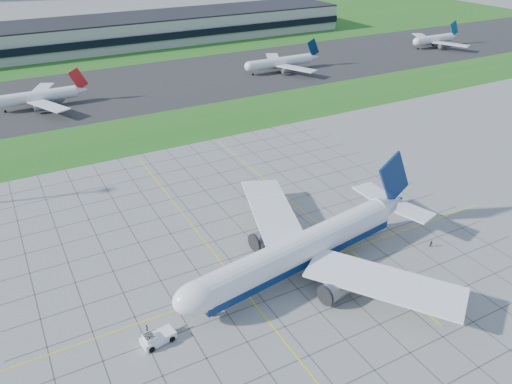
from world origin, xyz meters
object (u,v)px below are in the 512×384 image
(distant_jet_3, at_px, (435,39))
(airliner, at_px, (301,250))
(distant_jet_1, at_px, (40,96))
(pushback_tug, at_px, (157,338))
(distant_jet_2, at_px, (281,62))
(crew_far, at_px, (431,244))
(crew_near, at_px, (147,328))

(distant_jet_3, bearing_deg, airliner, -142.71)
(distant_jet_1, bearing_deg, pushback_tug, -90.24)
(airliner, relative_size, distant_jet_1, 1.53)
(distant_jet_1, bearing_deg, distant_jet_2, -0.01)
(crew_far, height_order, distant_jet_1, distant_jet_1)
(distant_jet_2, bearing_deg, pushback_tug, -128.08)
(crew_far, bearing_deg, distant_jet_3, 59.53)
(airliner, relative_size, distant_jet_3, 1.53)
(pushback_tug, relative_size, distant_jet_1, 0.21)
(distant_jet_3, bearing_deg, crew_near, -147.02)
(pushback_tug, xyz_separation_m, distant_jet_3, (219.21, 146.14, 3.37))
(airliner, bearing_deg, distant_jet_1, 94.53)
(airliner, xyz_separation_m, crew_near, (-34.76, -1.73, -4.74))
(distant_jet_1, xyz_separation_m, distant_jet_3, (218.61, 1.67, -0.00))
(crew_near, height_order, distant_jet_1, distant_jet_1)
(crew_near, xyz_separation_m, distant_jet_1, (1.27, 141.03, 3.61))
(airliner, height_order, pushback_tug, airliner)
(pushback_tug, bearing_deg, distant_jet_1, 80.77)
(distant_jet_3, bearing_deg, distant_jet_1, -179.56)
(pushback_tug, distance_m, distant_jet_2, 183.53)
(airliner, bearing_deg, pushback_tug, 179.63)
(crew_near, bearing_deg, crew_far, -85.47)
(distant_jet_2, relative_size, distant_jet_3, 1.00)
(crew_near, bearing_deg, distant_jet_3, -47.92)
(airliner, height_order, distant_jet_3, airliner)
(airliner, relative_size, pushback_tug, 7.19)
(crew_far, height_order, distant_jet_2, distant_jet_2)
(airliner, distance_m, crew_near, 35.12)
(pushback_tug, height_order, distant_jet_2, distant_jet_2)
(airliner, height_order, distant_jet_1, airliner)
(airliner, bearing_deg, distant_jet_3, 28.30)
(airliner, distance_m, distant_jet_1, 143.28)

